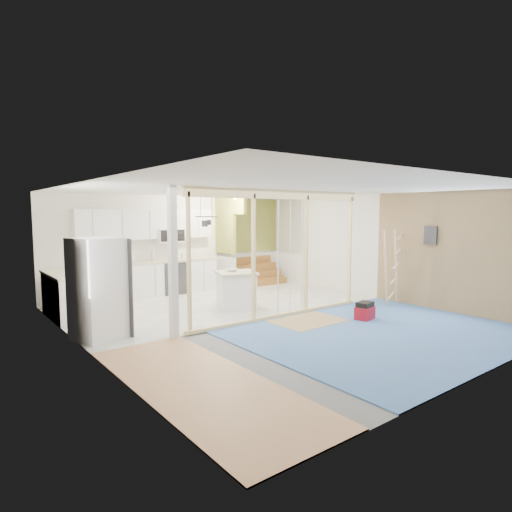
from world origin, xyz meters
TOP-DOWN VIEW (x-y plane):
  - room at (0.00, 0.00)m, footprint 7.01×8.01m
  - floor_overlays at (0.07, 0.06)m, footprint 7.00×8.00m
  - stud_frame at (-0.27, -0.00)m, footprint 4.66×0.14m
  - base_cabinets at (-1.61, 3.36)m, footprint 4.45×2.24m
  - upper_cabinets at (-0.84, 3.82)m, footprint 3.60×0.41m
  - green_partition at (2.04, 3.66)m, footprint 2.25×1.51m
  - pot_rack at (-0.31, 1.89)m, footprint 0.52×0.52m
  - sheathing_panel at (3.48, -2.00)m, footprint 0.02×4.00m
  - electrical_panel at (3.43, -1.40)m, footprint 0.04×0.30m
  - ceiling_light at (1.40, 3.00)m, footprint 0.32×0.32m
  - fridge at (-3.12, 0.73)m, footprint 0.93×0.90m
  - island at (0.06, 1.25)m, footprint 1.10×1.10m
  - bowl at (0.03, 1.36)m, footprint 0.26×0.26m
  - soap_bottle_a at (-0.82, 3.72)m, footprint 0.12×0.12m
  - soap_bottle_b at (0.04, 3.70)m, footprint 0.10×0.10m
  - toolbox at (1.50, -1.18)m, footprint 0.44×0.37m
  - ladder at (3.04, -0.71)m, footprint 0.93×0.16m

SIDE VIEW (x-z plane):
  - floor_overlays at x=0.07m, z-range 0.00..0.02m
  - toolbox at x=1.50m, z-range -0.01..0.36m
  - island at x=0.06m, z-range 0.00..0.83m
  - base_cabinets at x=-1.61m, z-range 0.00..0.93m
  - bowl at x=0.03m, z-range 0.83..0.89m
  - fridge at x=-3.12m, z-range 0.00..1.73m
  - ladder at x=3.04m, z-range 0.02..1.77m
  - green_partition at x=2.04m, z-range -0.36..2.24m
  - soap_bottle_b at x=0.04m, z-range 0.93..1.11m
  - soap_bottle_a at x=-0.82m, z-range 0.93..1.22m
  - sheathing_panel at x=3.48m, z-range 0.00..2.60m
  - room at x=0.00m, z-range 0.00..2.61m
  - stud_frame at x=-0.27m, z-range 0.31..2.91m
  - electrical_panel at x=3.43m, z-range 1.45..1.85m
  - upper_cabinets at x=-0.84m, z-range 1.39..2.25m
  - pot_rack at x=-0.31m, z-range 1.64..2.36m
  - ceiling_light at x=1.40m, z-range 2.50..2.58m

